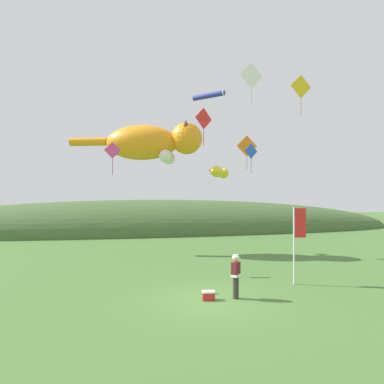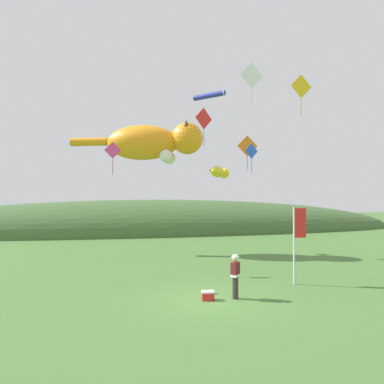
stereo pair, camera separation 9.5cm
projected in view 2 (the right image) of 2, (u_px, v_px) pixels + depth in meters
The scene contains 15 objects.
ground_plane at pixel (212, 300), 13.62m from camera, with size 120.00×120.00×0.00m, color #477033.
distant_hill_ridge at pixel (153, 232), 39.29m from camera, with size 61.70×11.86×7.37m.
festival_attendant at pixel (235, 275), 13.87m from camera, with size 0.48×0.48×1.77m.
kite_spool at pixel (211, 292), 14.52m from camera, with size 0.15×0.20×0.20m.
picnic_cooler at pixel (208, 295), 13.68m from camera, with size 0.52×0.38×0.36m.
festival_banner_pole at pixel (297, 234), 16.12m from camera, with size 0.66×0.08×3.64m.
kite_giant_cat at pixel (152, 143), 24.83m from camera, with size 9.52×4.23×2.98m.
kite_fish_windsock at pixel (219, 172), 24.39m from camera, with size 2.19×2.80×0.87m.
kite_tube_streamer at pixel (210, 96), 23.51m from camera, with size 2.00×2.03×0.44m.
kite_diamond_red at pixel (204, 119), 18.72m from camera, with size 1.07×0.55×2.09m.
kite_diamond_orange at pixel (247, 146), 24.07m from camera, with size 1.49×0.08×2.39m.
kite_diamond_blue at pixel (251, 151), 21.46m from camera, with size 0.96×0.33×1.90m.
kite_diamond_pink at pixel (113, 151), 18.95m from camera, with size 0.93×0.04×1.83m.
kite_diamond_white at pixel (252, 76), 19.90m from camera, with size 1.52×0.23×2.43m.
kite_diamond_gold at pixel (301, 87), 18.51m from camera, with size 1.30×0.15×2.21m.
Camera 2 is at (-3.56, -13.21, 4.20)m, focal length 32.00 mm.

